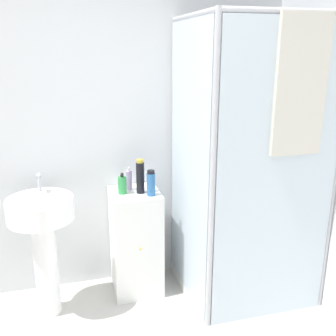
% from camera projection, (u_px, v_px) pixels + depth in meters
% --- Properties ---
extents(wall_back, '(6.40, 0.06, 2.50)m').
position_uv_depth(wall_back, '(68.00, 133.00, 2.92)').
color(wall_back, silver).
rests_on(wall_back, ground_plane).
extents(shower_enclosure, '(0.88, 0.91, 2.07)m').
position_uv_depth(shower_enclosure, '(241.00, 229.00, 2.88)').
color(shower_enclosure, white).
rests_on(shower_enclosure, ground_plane).
extents(vanity_cabinet, '(0.37, 0.40, 0.83)m').
position_uv_depth(vanity_cabinet, '(136.00, 241.00, 3.06)').
color(vanity_cabinet, white).
rests_on(vanity_cabinet, ground_plane).
extents(sink, '(0.45, 0.45, 1.02)m').
position_uv_depth(sink, '(43.00, 232.00, 2.71)').
color(sink, white).
rests_on(sink, ground_plane).
extents(soap_dispenser, '(0.06, 0.07, 0.16)m').
position_uv_depth(soap_dispenser, '(122.00, 185.00, 2.89)').
color(soap_dispenser, green).
rests_on(soap_dispenser, vanity_cabinet).
extents(shampoo_bottle_tall_black, '(0.06, 0.06, 0.26)m').
position_uv_depth(shampoo_bottle_tall_black, '(140.00, 177.00, 2.88)').
color(shampoo_bottle_tall_black, black).
rests_on(shampoo_bottle_tall_black, vanity_cabinet).
extents(shampoo_bottle_blue, '(0.06, 0.06, 0.19)m').
position_uv_depth(shampoo_bottle_blue, '(151.00, 183.00, 2.84)').
color(shampoo_bottle_blue, '#2D66A3').
rests_on(shampoo_bottle_blue, vanity_cabinet).
extents(lotion_bottle_white, '(0.05, 0.05, 0.18)m').
position_uv_depth(lotion_bottle_white, '(129.00, 180.00, 2.96)').
color(lotion_bottle_white, '#B299C6').
rests_on(lotion_bottle_white, vanity_cabinet).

